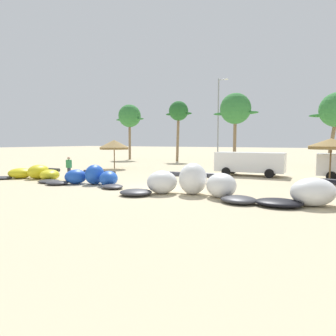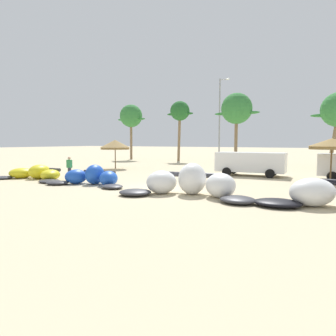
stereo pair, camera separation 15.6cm
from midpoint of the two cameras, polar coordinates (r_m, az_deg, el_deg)
ground_plane at (r=17.51m, az=-1.74°, el=-3.82°), size 260.00×260.00×0.00m
kite_far_left at (r=23.62m, az=-23.47°, el=-0.99°), size 6.67×3.34×1.02m
kite_left at (r=19.38m, az=-13.90°, el=-1.70°), size 5.65×2.92×1.24m
kite_left_of_center at (r=15.11m, az=4.45°, el=-2.89°), size 6.99×3.60×1.60m
beach_umbrella_near_van at (r=30.51m, az=-9.78°, el=4.36°), size 2.95×2.95×2.86m
beach_umbrella_middle at (r=22.57m, az=28.64°, el=4.02°), size 2.90×2.90×2.90m
parked_car_second at (r=24.70m, az=15.19°, el=1.12°), size 5.33×2.56×1.84m
person_near_kites at (r=22.37m, az=-17.86°, el=-0.03°), size 0.36×0.24×1.62m
palm_leftmost at (r=46.40m, az=-6.87°, el=9.61°), size 5.06×3.37×8.22m
palm_left at (r=42.05m, az=2.36°, el=10.46°), size 3.98×2.66×8.20m
palm_left_of_gap at (r=35.36m, az=12.92°, el=10.74°), size 5.17×3.45×8.11m
lamppost_west at (r=40.09m, az=9.90°, el=9.44°), size 1.40×0.24×10.70m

